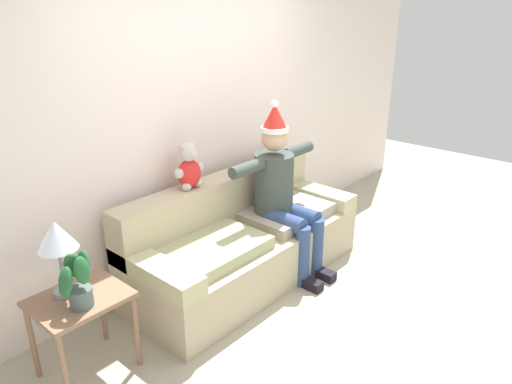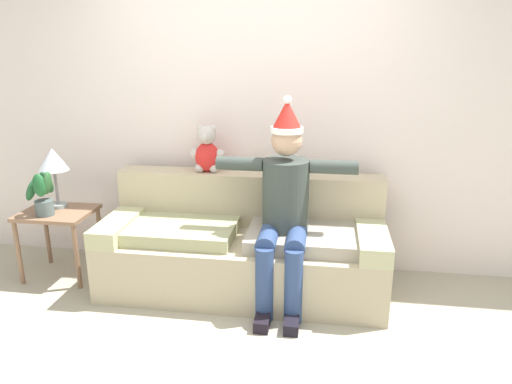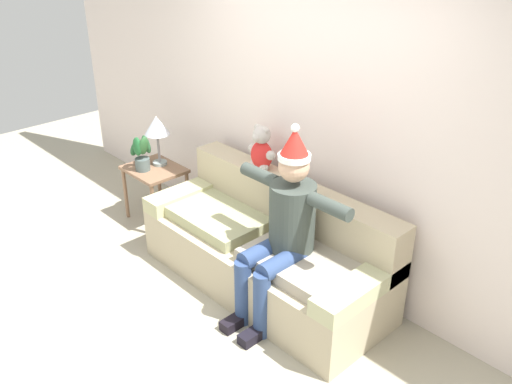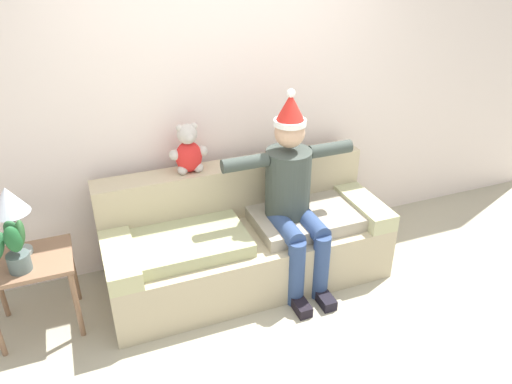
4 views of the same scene
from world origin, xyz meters
TOP-DOWN VIEW (x-y plane):
  - ground_plane at (0.00, 0.00)m, footprint 10.00×10.00m
  - back_wall at (0.00, 1.55)m, footprint 7.00×0.10m
  - couch at (0.00, 1.05)m, footprint 2.14×0.85m
  - person_seated at (0.32, 0.88)m, footprint 1.02×0.77m
  - teddy_bear at (-0.34, 1.30)m, footprint 0.29×0.17m
  - side_table at (-1.53, 1.00)m, footprint 0.55×0.46m
  - table_lamp at (-1.56, 1.09)m, footprint 0.24×0.24m
  - potted_plant at (-1.56, 0.90)m, footprint 0.24×0.19m

SIDE VIEW (x-z plane):
  - ground_plane at x=0.00m, z-range 0.00..0.00m
  - couch at x=0.00m, z-range -0.10..0.77m
  - side_table at x=-1.53m, z-range 0.19..0.76m
  - potted_plant at x=-1.56m, z-range 0.56..0.92m
  - person_seated at x=0.32m, z-range 0.01..1.52m
  - table_lamp at x=-1.56m, z-range 0.70..1.19m
  - teddy_bear at x=-0.34m, z-range 0.84..1.22m
  - back_wall at x=0.00m, z-range 0.00..2.70m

